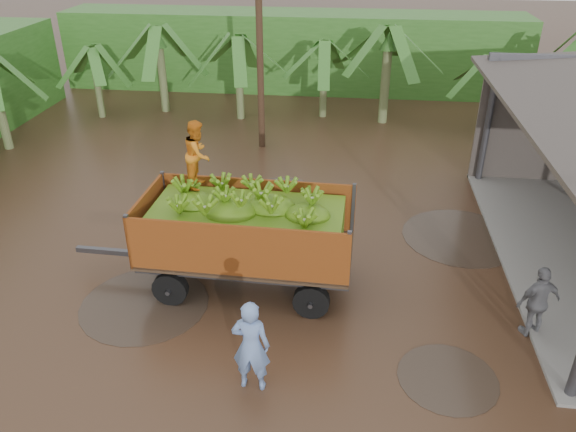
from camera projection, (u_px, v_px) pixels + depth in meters
The scene contains 7 objects.
ground at pixel (300, 265), 14.01m from camera, with size 100.00×100.00×0.00m, color black.
hedge_north at pixel (292, 51), 27.31m from camera, with size 22.00×3.00×3.60m, color #2D661E.
banana_trailer at pixel (247, 230), 12.65m from camera, with size 6.66×2.45×3.77m.
man_blue at pixel (251, 346), 10.01m from camera, with size 0.70×0.46×1.91m, color #7091CD.
man_grey at pixel (538, 302), 11.36m from camera, with size 0.96×0.40×1.64m, color slate.
utility_pole at pixel (260, 37), 19.21m from camera, with size 1.20×0.24×7.85m.
banana_plants at pixel (171, 109), 19.10m from camera, with size 24.81×19.92×4.08m.
Camera 1 is at (1.08, -11.67, 7.78)m, focal length 35.00 mm.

